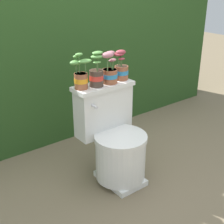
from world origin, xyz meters
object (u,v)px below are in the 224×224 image
at_px(potted_plant_left, 81,75).
at_px(potted_plant_midleft, 97,74).
at_px(potted_plant_middle, 110,71).
at_px(potted_plant_midright, 121,69).
at_px(toilet, 115,141).

bearing_deg(potted_plant_left, potted_plant_midleft, -12.77).
xyz_separation_m(potted_plant_midleft, potted_plant_middle, (0.11, -0.00, -0.00)).
bearing_deg(potted_plant_midright, potted_plant_middle, -169.82).
relative_size(potted_plant_midleft, potted_plant_midright, 1.11).
bearing_deg(toilet, potted_plant_midleft, 117.02).
bearing_deg(potted_plant_midright, potted_plant_midleft, -175.45).
relative_size(potted_plant_left, potted_plant_midright, 1.11).
xyz_separation_m(potted_plant_midleft, potted_plant_midright, (0.23, 0.02, -0.01)).
height_order(toilet, potted_plant_midleft, potted_plant_midleft).
bearing_deg(potted_plant_left, toilet, -40.37).
height_order(toilet, potted_plant_left, potted_plant_left).
relative_size(potted_plant_left, potted_plant_midleft, 1.00).
bearing_deg(potted_plant_middle, potted_plant_midleft, 178.23).
bearing_deg(potted_plant_midright, toilet, -140.06).
xyz_separation_m(potted_plant_left, potted_plant_middle, (0.22, -0.03, -0.01)).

